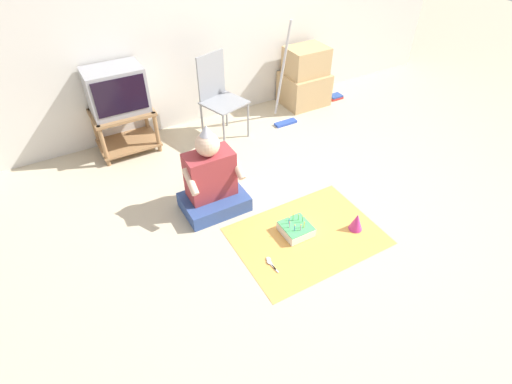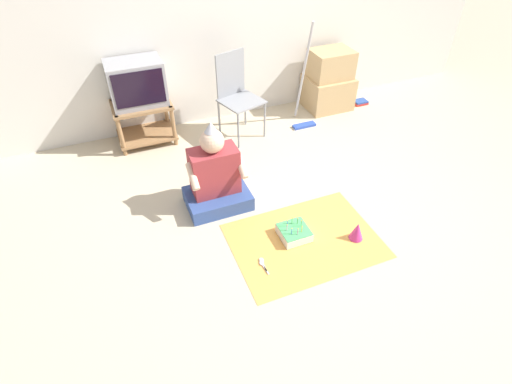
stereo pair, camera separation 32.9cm
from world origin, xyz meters
TOP-DOWN VIEW (x-y plane):
  - ground_plane at (0.00, 0.00)m, footprint 16.00×16.00m
  - wall_back at (0.00, 2.19)m, footprint 6.40×0.06m
  - tv_stand at (-1.27, 1.93)m, footprint 0.62×0.46m
  - tv at (-1.27, 1.94)m, footprint 0.56×0.39m
  - folding_chair at (-0.26, 1.71)m, footprint 0.52×0.50m
  - cardboard_box_stack at (1.02, 1.89)m, footprint 0.55×0.47m
  - dust_mop at (0.53, 1.60)m, footprint 0.28×0.30m
  - book_pile at (1.48, 1.78)m, footprint 0.18×0.14m
  - person_seated at (-0.86, 0.60)m, footprint 0.57×0.41m
  - party_cloth at (-0.33, -0.14)m, footprint 1.22×0.89m
  - birthday_cake at (-0.40, -0.06)m, footprint 0.24×0.24m
  - party_hat_blue at (0.08, -0.27)m, footprint 0.12×0.12m
  - plastic_spoon_near at (-0.76, -0.22)m, footprint 0.04×0.15m
  - plastic_spoon_far at (-0.77, -0.25)m, footprint 0.04×0.15m

SIDE VIEW (x-z plane):
  - ground_plane at x=0.00m, z-range 0.00..0.00m
  - party_cloth at x=-0.33m, z-range 0.00..0.01m
  - plastic_spoon_near at x=-0.76m, z-range 0.01..0.02m
  - plastic_spoon_far at x=-0.77m, z-range 0.01..0.02m
  - book_pile at x=1.48m, z-range 0.00..0.05m
  - birthday_cake at x=-0.40m, z-range -0.03..0.13m
  - party_hat_blue at x=0.08m, z-range 0.01..0.17m
  - tv_stand at x=-1.27m, z-range 0.04..0.51m
  - person_seated at x=-0.86m, z-range -0.13..0.71m
  - cardboard_box_stack at x=1.02m, z-range -0.03..0.70m
  - dust_mop at x=0.53m, z-range -0.26..0.96m
  - folding_chair at x=-0.26m, z-range 0.06..0.99m
  - tv at x=-1.27m, z-range 0.47..0.92m
  - wall_back at x=0.00m, z-range 0.00..2.55m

